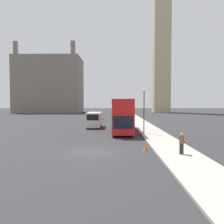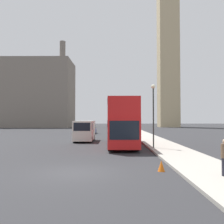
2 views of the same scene
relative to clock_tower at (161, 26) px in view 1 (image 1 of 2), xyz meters
name	(u,v)px [view 1 (image 1 of 2)]	position (x,y,z in m)	size (l,w,h in m)	color
ground_plane	(93,152)	(-21.01, -75.16, -36.28)	(300.00, 300.00, 0.00)	#28282B
sidewalk_strip	(175,151)	(-14.31, -75.16, -36.21)	(3.40, 120.00, 0.15)	#9E998E
clock_tower	(161,26)	(0.00, 0.00, 0.00)	(7.31, 7.48, 70.77)	tan
building_block_distant	(50,85)	(-46.76, -1.97, -24.86)	(26.20, 15.21, 27.76)	slate
red_double_decker_bus	(122,114)	(-18.30, -62.80, -33.79)	(2.64, 11.19, 4.47)	red
white_van	(94,119)	(-22.65, -57.63, -34.97)	(2.19, 5.25, 2.46)	silver
pedestrian	(182,143)	(-14.20, -76.54, -35.33)	(0.52, 0.36, 1.62)	#23232D
street_lamp	(144,104)	(-15.60, -65.44, -32.45)	(0.36, 0.36, 5.59)	#2D332D
parked_sedan	(98,117)	(-23.41, -40.87, -35.60)	(1.73, 4.33, 1.54)	navy
traffic_cone	(145,148)	(-16.70, -74.88, -36.01)	(0.36, 0.36, 0.55)	orange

